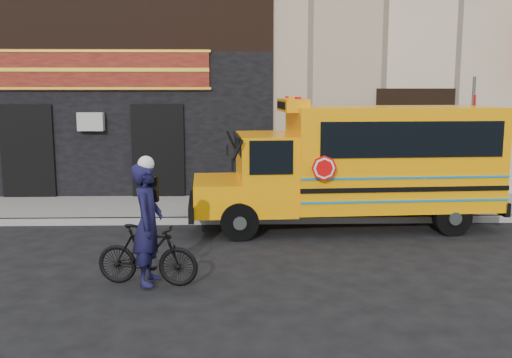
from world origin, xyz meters
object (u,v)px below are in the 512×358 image
at_px(sign_pole, 471,141).
at_px(school_bus, 361,162).
at_px(cyclist, 148,227).
at_px(bicycle, 147,255).

bearing_deg(sign_pole, school_bus, -161.03).
xyz_separation_m(school_bus, cyclist, (-4.21, -3.89, -0.54)).
bearing_deg(school_bus, cyclist, -137.31).
bearing_deg(sign_pole, cyclist, -145.52).
bearing_deg(cyclist, bicycle, 33.95).
relative_size(school_bus, sign_pole, 2.05).
height_order(sign_pole, cyclist, sign_pole).
distance_m(sign_pole, cyclist, 8.67).
relative_size(school_bus, bicycle, 4.23).
height_order(school_bus, bicycle, school_bus).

